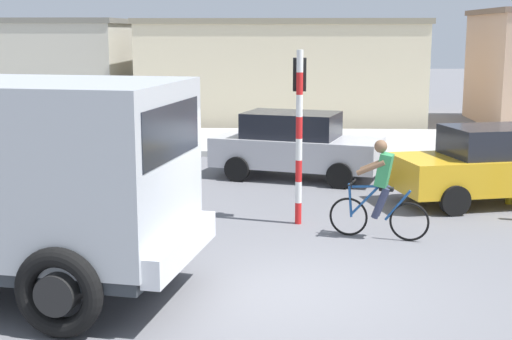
{
  "coord_description": "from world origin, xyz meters",
  "views": [
    {
      "loc": [
        -0.21,
        -9.72,
        3.54
      ],
      "look_at": [
        -0.68,
        2.5,
        1.2
      ],
      "focal_mm": 51.38,
      "sensor_mm": 36.0,
      "label": 1
    }
  ],
  "objects": [
    {
      "name": "bollard_far",
      "position": [
        4.47,
        5.24,
        0.45
      ],
      "size": [
        0.14,
        0.14,
        0.9
      ],
      "primitive_type": "cylinder",
      "color": "gold",
      "rests_on": "ground"
    },
    {
      "name": "cyclist",
      "position": [
        1.45,
        2.56,
        0.86
      ],
      "size": [
        1.67,
        0.65,
        1.72
      ],
      "color": "black",
      "rests_on": "ground"
    },
    {
      "name": "traffic_light_pole",
      "position": [
        0.07,
        3.57,
        2.07
      ],
      "size": [
        0.24,
        0.43,
        3.2
      ],
      "color": "red",
      "rests_on": "ground"
    },
    {
      "name": "building_mid_block",
      "position": [
        -0.34,
        19.59,
        1.98
      ],
      "size": [
        10.68,
        6.81,
        3.96
      ],
      "color": "beige",
      "rests_on": "ground"
    },
    {
      "name": "ground_plane",
      "position": [
        0.0,
        0.0,
        0.0
      ],
      "size": [
        120.0,
        120.0,
        0.0
      ],
      "primitive_type": "plane",
      "color": "slate"
    },
    {
      "name": "pedestrian_near_kerb",
      "position": [
        -3.29,
        7.89,
        0.85
      ],
      "size": [
        0.34,
        0.22,
        1.62
      ],
      "color": "#2D334C",
      "rests_on": "ground"
    },
    {
      "name": "car_red_near",
      "position": [
        4.16,
        5.33,
        0.82
      ],
      "size": [
        4.29,
        2.6,
        1.6
      ],
      "color": "gold",
      "rests_on": "ground"
    },
    {
      "name": "building_corner_left",
      "position": [
        -10.66,
        19.9,
        2.0
      ],
      "size": [
        8.3,
        5.94,
        3.99
      ],
      "color": "#B2AD9E",
      "rests_on": "ground"
    },
    {
      "name": "sidewalk_far",
      "position": [
        0.0,
        13.22,
        0.08
      ],
      "size": [
        80.0,
        5.0,
        0.16
      ],
      "primitive_type": "cube",
      "color": "#ADADA8",
      "rests_on": "ground"
    },
    {
      "name": "car_white_mid",
      "position": [
        0.08,
        7.79,
        0.82
      ],
      "size": [
        4.32,
        2.78,
        1.6
      ],
      "color": "#B7B7BC",
      "rests_on": "ground"
    }
  ]
}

